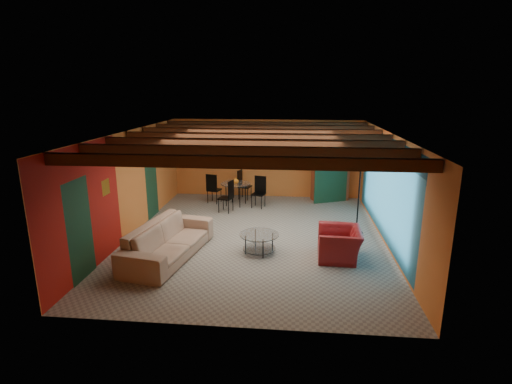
# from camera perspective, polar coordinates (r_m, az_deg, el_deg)

# --- Properties ---
(room) EXTENTS (6.52, 8.01, 2.71)m
(room) POSITION_cam_1_polar(r_m,az_deg,el_deg) (9.76, -0.05, 6.75)
(room) COLOR gray
(room) RESTS_ON ground
(sofa) EXTENTS (1.54, 2.89, 0.80)m
(sofa) POSITION_cam_1_polar(r_m,az_deg,el_deg) (9.17, -12.56, -6.85)
(sofa) COLOR #997763
(sofa) RESTS_ON ground
(armchair) EXTENTS (0.97, 1.10, 0.69)m
(armchair) POSITION_cam_1_polar(r_m,az_deg,el_deg) (9.11, 12.01, -7.34)
(armchair) COLOR maroon
(armchair) RESTS_ON ground
(coffee_table) EXTENTS (1.21, 1.21, 0.47)m
(coffee_table) POSITION_cam_1_polar(r_m,az_deg,el_deg) (9.24, 0.46, -7.44)
(coffee_table) COLOR silver
(coffee_table) RESTS_ON ground
(dining_table) EXTENTS (2.39, 2.39, 1.01)m
(dining_table) POSITION_cam_1_polar(r_m,az_deg,el_deg) (12.84, -2.95, 0.29)
(dining_table) COLOR silver
(dining_table) RESTS_ON ground
(armoire) EXTENTS (1.29, 0.98, 2.03)m
(armoire) POSITION_cam_1_polar(r_m,az_deg,el_deg) (13.54, 10.78, 3.02)
(armoire) COLOR brown
(armoire) RESTS_ON ground
(floor_lamp) EXTENTS (0.51, 0.51, 2.10)m
(floor_lamp) POSITION_cam_1_polar(r_m,az_deg,el_deg) (10.51, 14.70, -0.46)
(floor_lamp) COLOR black
(floor_lamp) RESTS_ON ground
(ceiling_fan) EXTENTS (1.50, 1.50, 0.44)m
(ceiling_fan) POSITION_cam_1_polar(r_m,az_deg,el_deg) (9.65, -0.12, 6.65)
(ceiling_fan) COLOR #472614
(ceiling_fan) RESTS_ON ceiling
(painting) EXTENTS (1.05, 0.03, 0.65)m
(painting) POSITION_cam_1_polar(r_m,az_deg,el_deg) (13.75, -2.23, 6.13)
(painting) COLOR black
(painting) RESTS_ON wall_back
(potted_plant) EXTENTS (0.52, 0.50, 0.46)m
(potted_plant) POSITION_cam_1_polar(r_m,az_deg,el_deg) (13.34, 11.04, 8.25)
(potted_plant) COLOR #26661E
(potted_plant) RESTS_ON armoire
(vase) EXTENTS (0.23, 0.23, 0.21)m
(vase) POSITION_cam_1_polar(r_m,az_deg,el_deg) (12.70, -2.99, 2.95)
(vase) COLOR orange
(vase) RESTS_ON dining_table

